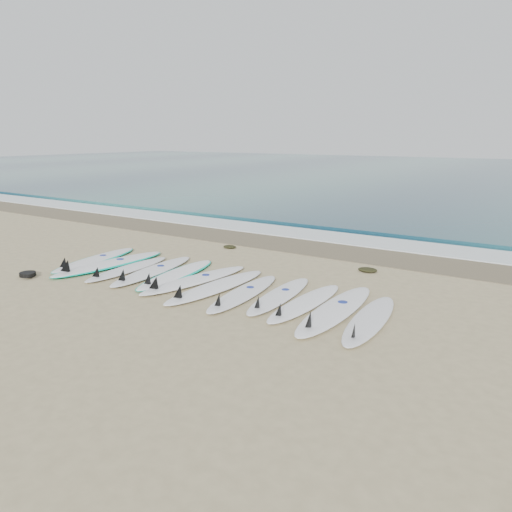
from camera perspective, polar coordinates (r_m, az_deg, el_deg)
The scene contains 20 objects.
ground at distance 9.57m, azimuth -5.61°, elevation -3.40°, with size 120.00×120.00×0.00m, color tan.
ocean at distance 40.10m, azimuth 25.29°, elevation 8.38°, with size 120.00×55.00×0.03m, color #20535C.
wet_sand_band at distance 12.90m, azimuth 5.89°, elevation 1.09°, with size 120.00×1.80×0.01m, color brown.
foam_band at distance 14.13m, azimuth 8.53°, elevation 2.17°, with size 120.00×1.40×0.04m, color silver.
wave_crest at distance 15.47m, azimuth 10.89°, elevation 3.19°, with size 120.00×1.00×0.10m, color #20535C.
surfboard_0 at distance 11.87m, azimuth -17.99°, elevation -0.40°, with size 1.04×2.66×0.33m.
surfboard_1 at distance 11.38m, azimuth -16.53°, elevation -0.86°, with size 0.90×2.91×0.36m.
surfboard_2 at distance 10.84m, azimuth -14.64°, elevation -1.45°, with size 0.64×2.38×0.30m.
surfboard_3 at distance 10.55m, azimuth -11.89°, elevation -1.67°, with size 0.94×2.71×0.34m.
surfboard_4 at distance 10.24m, azimuth -9.17°, elevation -2.08°, with size 0.96×2.61×0.32m.
surfboard_5 at distance 9.76m, azimuth -7.22°, elevation -2.73°, with size 0.93×2.72×0.34m.
surfboard_6 at distance 9.28m, azimuth -4.79°, elevation -3.53°, with size 0.70×2.73×0.35m.
surfboard_7 at distance 8.90m, azimuth -1.58°, elevation -4.28°, with size 0.81×2.51×0.32m.
surfboard_8 at distance 8.79m, azimuth 2.59°, elevation -4.54°, with size 0.76×2.43×0.31m.
surfboard_9 at distance 8.44m, azimuth 5.50°, elevation -5.37°, with size 0.50×2.39×0.31m.
surfboard_10 at distance 8.14m, azimuth 8.95°, elevation -6.12°, with size 0.69×2.83×0.36m.
surfboard_11 at distance 7.85m, azimuth 12.77°, elevation -7.14°, with size 0.77×2.47×0.31m.
seaweed_near at distance 12.69m, azimuth -3.03°, elevation 1.07°, with size 0.35×0.27×0.07m, color black.
seaweed_far at distance 10.74m, azimuth 12.65°, elevation -1.54°, with size 0.41×0.32×0.08m, color black.
leash_coil at distance 11.12m, azimuth -24.62°, elevation -1.91°, with size 0.46×0.36×0.11m.
Camera 1 is at (5.79, -7.09, 2.79)m, focal length 35.00 mm.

